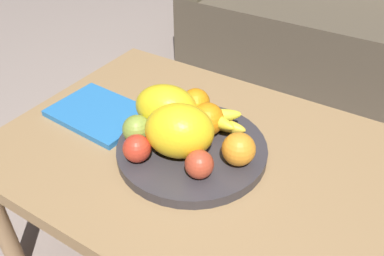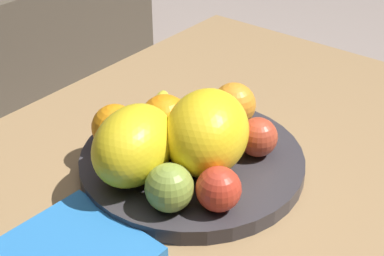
% 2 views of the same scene
% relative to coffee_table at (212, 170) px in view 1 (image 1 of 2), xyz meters
% --- Properties ---
extents(coffee_table, '(1.04, 0.70, 0.44)m').
position_rel_coffee_table_xyz_m(coffee_table, '(0.00, 0.00, 0.00)').
color(coffee_table, '#94724A').
rests_on(coffee_table, ground_plane).
extents(couch, '(1.70, 0.70, 0.90)m').
position_rel_coffee_table_xyz_m(couch, '(0.08, 1.36, -0.09)').
color(couch, '#4E4436').
rests_on(couch, ground_plane).
extents(fruit_bowl, '(0.35, 0.35, 0.03)m').
position_rel_coffee_table_xyz_m(fruit_bowl, '(-0.05, -0.02, 0.06)').
color(fruit_bowl, '#343135').
rests_on(fruit_bowl, coffee_table).
extents(melon_large_front, '(0.19, 0.17, 0.12)m').
position_rel_coffee_table_xyz_m(melon_large_front, '(-0.06, -0.06, 0.13)').
color(melon_large_front, yellow).
rests_on(melon_large_front, fruit_bowl).
extents(melon_smaller_beside, '(0.18, 0.15, 0.11)m').
position_rel_coffee_table_xyz_m(melon_smaller_beside, '(-0.14, 0.01, 0.13)').
color(melon_smaller_beside, yellow).
rests_on(melon_smaller_beside, fruit_bowl).
extents(orange_front, '(0.08, 0.08, 0.08)m').
position_rel_coffee_table_xyz_m(orange_front, '(-0.04, 0.04, 0.11)').
color(orange_front, orange).
rests_on(orange_front, fruit_bowl).
extents(orange_left, '(0.07, 0.07, 0.07)m').
position_rel_coffee_table_xyz_m(orange_left, '(0.07, -0.02, 0.11)').
color(orange_left, orange).
rests_on(orange_left, fruit_bowl).
extents(orange_right, '(0.07, 0.07, 0.07)m').
position_rel_coffee_table_xyz_m(orange_right, '(-0.10, 0.09, 0.11)').
color(orange_right, orange).
rests_on(orange_right, fruit_bowl).
extents(apple_front, '(0.06, 0.06, 0.06)m').
position_rel_coffee_table_xyz_m(apple_front, '(0.02, -0.10, 0.10)').
color(apple_front, '#B54028').
rests_on(apple_front, fruit_bowl).
extents(apple_left, '(0.06, 0.06, 0.06)m').
position_rel_coffee_table_xyz_m(apple_left, '(-0.12, -0.13, 0.10)').
color(apple_left, red).
rests_on(apple_left, fruit_bowl).
extents(apple_right, '(0.07, 0.07, 0.07)m').
position_rel_coffee_table_xyz_m(apple_right, '(-0.16, -0.07, 0.11)').
color(apple_right, olive).
rests_on(apple_right, fruit_bowl).
extents(banana_bunch, '(0.17, 0.12, 0.06)m').
position_rel_coffee_table_xyz_m(banana_bunch, '(-0.04, 0.06, 0.10)').
color(banana_bunch, yellow).
rests_on(banana_bunch, fruit_bowl).
extents(magazine, '(0.26, 0.19, 0.02)m').
position_rel_coffee_table_xyz_m(magazine, '(-0.34, -0.02, 0.06)').
color(magazine, '#2870B8').
rests_on(magazine, coffee_table).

